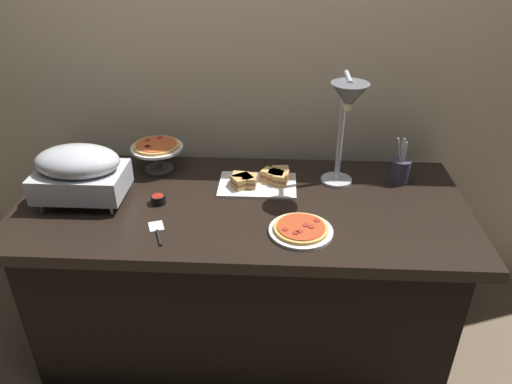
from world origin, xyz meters
TOP-DOWN VIEW (x-y plane):
  - ground_plane at (0.00, 0.00)m, footprint 8.00×8.00m
  - back_wall at (0.00, 0.50)m, footprint 4.40×0.04m
  - buffet_table at (0.00, 0.00)m, footprint 1.90×0.84m
  - chafing_dish at (-0.67, -0.03)m, footprint 0.37×0.24m
  - heat_lamp at (0.42, 0.09)m, footprint 0.15×0.29m
  - pizza_plate_front at (0.24, -0.21)m, footprint 0.25×0.25m
  - pizza_plate_center at (-0.42, 0.28)m, footprint 0.24×0.24m
  - sandwich_platter at (0.07, 0.15)m, footprint 0.34×0.23m
  - sauce_cup_near at (-0.35, -0.03)m, footprint 0.06×0.06m
  - utensil_holder at (0.70, 0.21)m, footprint 0.08×0.08m
  - serving_spatula at (-0.31, -0.24)m, footprint 0.09×0.17m

SIDE VIEW (x-z plane):
  - ground_plane at x=0.00m, z-range 0.00..0.00m
  - buffet_table at x=0.00m, z-range 0.01..0.77m
  - serving_spatula at x=-0.31m, z-range 0.76..0.77m
  - pizza_plate_front at x=0.24m, z-range 0.76..0.79m
  - sauce_cup_near at x=-0.35m, z-range 0.76..0.80m
  - sandwich_platter at x=0.07m, z-range 0.76..0.82m
  - utensil_holder at x=0.70m, z-range 0.71..0.93m
  - pizza_plate_center at x=-0.42m, z-range 0.80..0.93m
  - chafing_dish at x=-0.67m, z-range 0.78..1.03m
  - heat_lamp at x=0.42m, z-range 0.90..1.41m
  - back_wall at x=0.00m, z-range 0.00..2.40m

